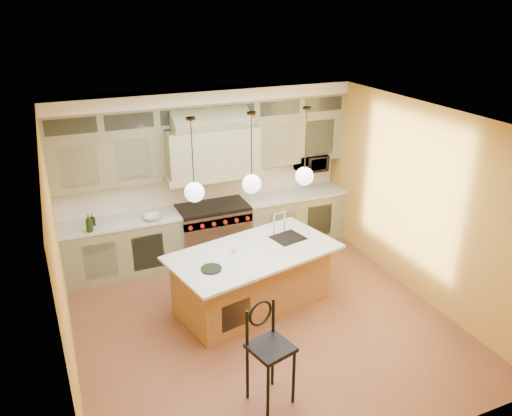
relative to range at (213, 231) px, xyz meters
name	(u,v)px	position (x,y,z in m)	size (l,w,h in m)	color
floor	(262,321)	(0.00, -2.14, -0.49)	(5.00, 5.00, 0.00)	brown
ceiling	(264,119)	(0.00, -2.14, 2.41)	(5.00, 5.00, 0.00)	white
wall_back	(205,172)	(0.00, 0.36, 0.96)	(5.00, 5.00, 0.00)	#BC8D33
wall_front	(377,341)	(0.00, -4.64, 0.96)	(5.00, 5.00, 0.00)	#BC8D33
wall_left	(59,266)	(-2.50, -2.14, 0.96)	(5.00, 5.00, 0.00)	#BC8D33
wall_right	(417,201)	(2.50, -2.14, 0.96)	(5.00, 5.00, 0.00)	#BC8D33
back_cabinetry	(210,178)	(0.00, 0.09, 0.94)	(5.00, 0.77, 2.90)	#78795A
range	(213,231)	(0.00, 0.00, 0.00)	(1.20, 0.74, 0.96)	silver
kitchen_island	(252,277)	(0.04, -1.69, -0.01)	(2.60, 1.75, 1.35)	brown
counter_stool	(269,348)	(-0.52, -3.51, 0.22)	(0.53, 0.53, 1.23)	black
microwave	(311,163)	(1.95, 0.11, 0.96)	(0.54, 0.37, 0.30)	black
oil_bottle_a	(89,223)	(-2.03, -0.22, 0.60)	(0.11, 0.11, 0.28)	black
oil_bottle_b	(92,220)	(-1.97, 0.01, 0.55)	(0.08, 0.09, 0.19)	black
fruit_bowl	(154,217)	(-1.04, -0.15, 0.49)	(0.31, 0.31, 0.08)	beige
cup	(234,250)	(-0.24, -1.69, 0.48)	(0.09, 0.09, 0.08)	silver
pendant_left	(194,190)	(-0.77, -1.69, 1.46)	(0.26, 0.26, 1.11)	#2D2319
pendant_center	(252,182)	(0.03, -1.69, 1.46)	(0.26, 0.26, 1.11)	#2D2319
pendant_right	(304,174)	(0.83, -1.69, 1.46)	(0.26, 0.26, 1.11)	#2D2319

